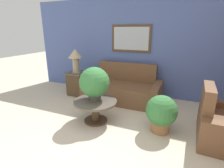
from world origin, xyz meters
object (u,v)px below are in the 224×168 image
at_px(side_table, 77,83).
at_px(potted_plant_on_table, 94,83).
at_px(table_lamp, 75,57).
at_px(couch_main, 122,89).
at_px(potted_plant_floor, 161,112).
at_px(coffee_table, 95,106).

bearing_deg(side_table, potted_plant_on_table, -43.66).
xyz_separation_m(side_table, table_lamp, (0.00, 0.00, 0.75)).
bearing_deg(table_lamp, potted_plant_on_table, -43.66).
xyz_separation_m(couch_main, potted_plant_floor, (1.15, -1.18, 0.09)).
xyz_separation_m(coffee_table, potted_plant_floor, (1.25, 0.13, 0.05)).
relative_size(coffee_table, potted_plant_floor, 1.23).
xyz_separation_m(couch_main, potted_plant_on_table, (-0.13, -1.26, 0.51)).
bearing_deg(potted_plant_floor, potted_plant_on_table, -176.31).
height_order(coffee_table, table_lamp, table_lamp).
relative_size(couch_main, side_table, 3.06).
relative_size(couch_main, table_lamp, 3.06).
bearing_deg(potted_plant_on_table, couch_main, 84.02).
distance_m(table_lamp, potted_plant_floor, 2.76).
relative_size(coffee_table, potted_plant_on_table, 1.29).
height_order(table_lamp, potted_plant_on_table, table_lamp).
distance_m(couch_main, table_lamp, 1.54).
distance_m(coffee_table, side_table, 1.68).
distance_m(side_table, potted_plant_floor, 2.67).
height_order(side_table, table_lamp, table_lamp).
bearing_deg(coffee_table, table_lamp, 135.99).
bearing_deg(table_lamp, potted_plant_floor, -22.92).
distance_m(side_table, potted_plant_on_table, 1.70).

